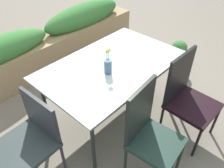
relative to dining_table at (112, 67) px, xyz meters
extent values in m
plane|color=#756B5B|center=(0.03, 0.05, -0.71)|extent=(12.00, 12.00, 0.00)
cube|color=silver|center=(0.00, 0.00, 0.03)|extent=(1.53, 0.95, 0.02)
cube|color=#232823|center=(0.00, 0.00, 0.01)|extent=(1.50, 0.93, 0.02)
cylinder|color=#232823|center=(-0.66, -0.37, -0.34)|extent=(0.04, 0.04, 0.73)
cylinder|color=#232823|center=(0.66, -0.37, -0.34)|extent=(0.04, 0.04, 0.73)
cylinder|color=#232823|center=(-0.66, 0.37, -0.34)|extent=(0.04, 0.04, 0.73)
cylinder|color=#232823|center=(0.66, 0.37, -0.34)|extent=(0.04, 0.04, 0.73)
cube|color=#1B3027|center=(-0.34, -0.83, -0.22)|extent=(0.44, 0.44, 0.04)
cube|color=black|center=(-0.36, -0.64, 0.05)|extent=(0.39, 0.06, 0.53)
cylinder|color=black|center=(-0.15, -1.00, -0.47)|extent=(0.03, 0.03, 0.48)
cylinder|color=black|center=(-0.18, -0.63, -0.47)|extent=(0.03, 0.03, 0.48)
cylinder|color=black|center=(-0.54, -0.66, -0.47)|extent=(0.03, 0.03, 0.48)
cube|color=black|center=(0.34, -0.83, -0.28)|extent=(0.48, 0.48, 0.04)
cube|color=black|center=(0.35, -0.61, 0.00)|extent=(0.44, 0.04, 0.53)
cylinder|color=black|center=(0.55, -1.05, -0.50)|extent=(0.03, 0.03, 0.43)
cylinder|color=black|center=(0.12, -1.04, -0.50)|extent=(0.03, 0.03, 0.43)
cylinder|color=black|center=(0.56, -0.62, -0.50)|extent=(0.03, 0.03, 0.43)
cylinder|color=black|center=(0.14, -0.61, -0.50)|extent=(0.03, 0.03, 0.43)
cube|color=#2C3534|center=(-1.12, 0.00, -0.26)|extent=(0.49, 0.49, 0.04)
cube|color=#2D2D33|center=(-0.90, 0.01, -0.05)|extent=(0.05, 0.45, 0.41)
cylinder|color=#2D2D33|center=(-0.89, -0.20, -0.49)|extent=(0.03, 0.03, 0.44)
cylinder|color=#2D2D33|center=(-0.91, 0.23, -0.49)|extent=(0.03, 0.03, 0.44)
cylinder|color=slate|center=(-0.15, -0.08, 0.12)|extent=(0.08, 0.08, 0.15)
cylinder|color=#387233|center=(-0.15, -0.08, 0.23)|extent=(0.01, 0.01, 0.15)
sphere|color=#EFCC4C|center=(-0.15, -0.08, 0.30)|extent=(0.04, 0.04, 0.04)
cylinder|color=#387233|center=(-0.13, -0.08, 0.23)|extent=(0.01, 0.01, 0.15)
sphere|color=white|center=(-0.13, -0.08, 0.30)|extent=(0.04, 0.04, 0.04)
cylinder|color=#387233|center=(-0.15, -0.07, 0.22)|extent=(0.01, 0.01, 0.13)
sphere|color=pink|center=(-0.15, -0.07, 0.28)|extent=(0.02, 0.02, 0.02)
cube|color=#9E7F56|center=(0.12, 1.45, -0.46)|extent=(3.42, 0.45, 0.50)
ellipsoid|color=#387233|center=(0.89, 1.45, -0.09)|extent=(1.54, 0.41, 0.40)
cylinder|color=slate|center=(1.44, -0.07, -0.58)|extent=(0.22, 0.22, 0.26)
sphere|color=#387233|center=(1.44, -0.07, -0.36)|extent=(0.24, 0.24, 0.24)
camera|label=1|loc=(-1.47, -1.34, 1.38)|focal=36.22mm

